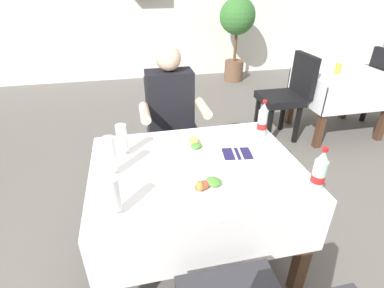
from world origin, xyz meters
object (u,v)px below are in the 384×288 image
Objects in this scene: main_dining_table at (196,187)px; background_table_tumbler at (338,69)px; beer_glass_middle at (122,140)px; napkin_cutlery_set at (237,153)px; seated_diner_far at (172,117)px; background_dining_table at (341,88)px; beer_glass_right at (111,156)px; background_chair_left at (288,93)px; cola_bottle_primary at (319,173)px; cola_bottle_secondary at (262,122)px; plate_near_camera at (204,187)px; beer_glass_left at (114,197)px; chair_far_diner_seat at (173,129)px; plate_far_diner at (197,143)px; potted_plant_corner at (237,25)px.

main_dining_table is 2.46m from background_table_tumbler.
beer_glass_middle reaches higher than napkin_cutlery_set.
background_dining_table is at bearing 19.13° from seated_diner_far.
beer_glass_right is 0.24× the size of background_chair_left.
main_dining_table is at bearing 145.58° from cola_bottle_primary.
cola_bottle_primary is 2.42m from background_dining_table.
beer_glass_middle is (-0.37, -0.55, 0.13)m from seated_diner_far.
background_table_tumbler is at bearing 40.07° from cola_bottle_secondary.
plate_near_camera is at bearing 166.66° from cola_bottle_primary.
cola_bottle_primary is (0.93, -0.56, 0.01)m from beer_glass_middle.
background_dining_table is at bearing -0.00° from background_chair_left.
seated_diner_far is at bearing 68.62° from beer_glass_left.
main_dining_table is 0.33m from napkin_cutlery_set.
plate_near_camera is 1.31× the size of napkin_cutlery_set.
chair_far_diner_seat reaches higher than background_table_tumbler.
plate_far_diner is 0.25× the size of background_chair_left.
seated_diner_far reaches higher than background_table_tumbler.
background_dining_table is 0.27m from background_table_tumbler.
cola_bottle_secondary is at bearing 13.39° from beer_glass_right.
potted_plant_corner reaches higher than cola_bottle_secondary.
chair_far_diner_seat reaches higher than main_dining_table.
background_dining_table is (1.55, 1.84, -0.30)m from cola_bottle_primary.
plate_near_camera is 0.52m from beer_glass_right.
main_dining_table is 2.55m from background_dining_table.
background_dining_table is (2.09, 1.71, -0.21)m from plate_near_camera.
beer_glass_left is (-0.42, -1.06, 0.13)m from seated_diner_far.
background_chair_left is at bearing 180.00° from background_dining_table.
potted_plant_corner reaches higher than cola_bottle_primary.
cola_bottle_secondary is at bearing -44.35° from seated_diner_far.
beer_glass_middle is (-0.40, -0.66, 0.29)m from chair_far_diner_seat.
beer_glass_left is at bearing 177.53° from cola_bottle_primary.
potted_plant_corner reaches higher than plate_far_diner.
potted_plant_corner is at bearing 72.86° from cola_bottle_secondary.
chair_far_diner_seat is at bearing -156.12° from background_chair_left.
beer_glass_right is 0.99m from cola_bottle_secondary.
background_dining_table is (1.58, 1.25, -0.31)m from cola_bottle_secondary.
background_table_tumbler is at bearing 51.87° from cola_bottle_primary.
cola_bottle_secondary is at bearing 42.32° from plate_near_camera.
beer_glass_right is at bearing -107.52° from beer_glass_middle.
cola_bottle_secondary reaches higher than plate_near_camera.
napkin_cutlery_set is (-0.26, 0.42, -0.11)m from cola_bottle_primary.
background_chair_left is (1.85, 1.80, -0.29)m from beer_glass_left.
plate_far_diner is 0.74m from beer_glass_left.
plate_near_camera is 1.28× the size of beer_glass_left.
chair_far_diner_seat is 3.30m from potted_plant_corner.
beer_glass_middle reaches higher than main_dining_table.
plate_far_diner is 2.28m from background_table_tumbler.
background_dining_table is at bearing 16.65° from chair_far_diner_seat.
seated_diner_far is 4.73× the size of cola_bottle_secondary.
cola_bottle_secondary is at bearing -139.93° from background_table_tumbler.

